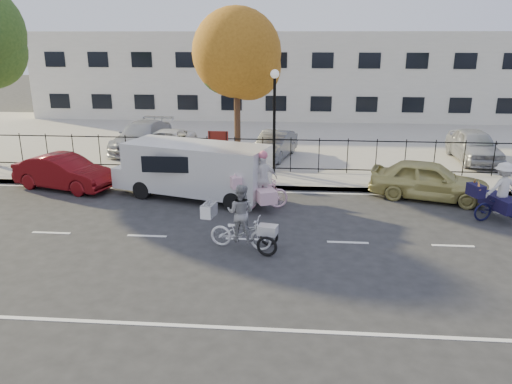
# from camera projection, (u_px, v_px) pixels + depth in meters

# --- Properties ---
(ground) EXTENTS (120.00, 120.00, 0.00)m
(ground) POSITION_uv_depth(u_px,v_px,m) (246.00, 239.00, 14.81)
(ground) COLOR #333334
(road_markings) EXTENTS (60.00, 9.52, 0.01)m
(road_markings) POSITION_uv_depth(u_px,v_px,m) (246.00, 239.00, 14.81)
(road_markings) COLOR silver
(road_markings) RESTS_ON ground
(curb) EXTENTS (60.00, 0.10, 0.15)m
(curb) POSITION_uv_depth(u_px,v_px,m) (259.00, 187.00, 19.58)
(curb) COLOR #A8A399
(curb) RESTS_ON ground
(sidewalk) EXTENTS (60.00, 2.20, 0.15)m
(sidewalk) POSITION_uv_depth(u_px,v_px,m) (261.00, 180.00, 20.58)
(sidewalk) COLOR #A8A399
(sidewalk) RESTS_ON ground
(parking_lot) EXTENTS (60.00, 15.60, 0.15)m
(parking_lot) POSITION_uv_depth(u_px,v_px,m) (272.00, 137.00, 29.04)
(parking_lot) COLOR #A8A399
(parking_lot) RESTS_ON ground
(iron_fence) EXTENTS (58.00, 0.06, 1.50)m
(iron_fence) POSITION_uv_depth(u_px,v_px,m) (263.00, 154.00, 21.38)
(iron_fence) COLOR black
(iron_fence) RESTS_ON sidewalk
(building) EXTENTS (34.00, 10.00, 6.00)m
(building) POSITION_uv_depth(u_px,v_px,m) (279.00, 73.00, 37.65)
(building) COLOR silver
(building) RESTS_ON ground
(lamppost) EXTENTS (0.36, 0.36, 4.33)m
(lamppost) POSITION_uv_depth(u_px,v_px,m) (274.00, 104.00, 20.29)
(lamppost) COLOR black
(lamppost) RESTS_ON sidewalk
(street_sign) EXTENTS (0.85, 0.06, 1.80)m
(street_sign) POSITION_uv_depth(u_px,v_px,m) (218.00, 144.00, 20.98)
(street_sign) COLOR black
(street_sign) RESTS_ON sidewalk
(zebra_trike) EXTENTS (2.20, 1.11, 1.88)m
(zebra_trike) POSITION_uv_depth(u_px,v_px,m) (241.00, 224.00, 14.01)
(zebra_trike) COLOR white
(zebra_trike) RESTS_ON ground
(unicorn_bike) EXTENTS (2.11, 1.53, 2.09)m
(unicorn_bike) POSITION_uv_depth(u_px,v_px,m) (262.00, 188.00, 17.10)
(unicorn_bike) COLOR #FFC2D2
(unicorn_bike) RESTS_ON ground
(bull_bike) EXTENTS (2.14, 1.51, 1.93)m
(bull_bike) POSITION_uv_depth(u_px,v_px,m) (500.00, 197.00, 16.16)
(bull_bike) COLOR #101035
(bull_bike) RESTS_ON ground
(white_van) EXTENTS (6.13, 3.36, 2.03)m
(white_van) POSITION_uv_depth(u_px,v_px,m) (194.00, 168.00, 18.26)
(white_van) COLOR silver
(white_van) RESTS_ON ground
(red_sedan) EXTENTS (4.30, 2.55, 1.34)m
(red_sedan) POSITION_uv_depth(u_px,v_px,m) (64.00, 172.00, 19.47)
(red_sedan) COLOR #600A0F
(red_sedan) RESTS_ON ground
(gold_sedan) EXTENTS (4.51, 2.85, 1.43)m
(gold_sedan) POSITION_uv_depth(u_px,v_px,m) (429.00, 180.00, 18.27)
(gold_sedan) COLOR tan
(gold_sedan) RESTS_ON ground
(pedestrian) EXTENTS (0.57, 0.38, 1.56)m
(pedestrian) POSITION_uv_depth(u_px,v_px,m) (142.00, 159.00, 20.44)
(pedestrian) COLOR black
(pedestrian) RESTS_ON sidewalk
(lot_car_a) EXTENTS (2.54, 5.11, 1.43)m
(lot_car_a) POSITION_uv_depth(u_px,v_px,m) (142.00, 136.00, 25.32)
(lot_car_a) COLOR #AAADB2
(lot_car_a) RESTS_ON parking_lot
(lot_car_b) EXTENTS (2.34, 4.53, 1.22)m
(lot_car_b) POSITION_uv_depth(u_px,v_px,m) (167.00, 144.00, 24.14)
(lot_car_b) COLOR white
(lot_car_b) RESTS_ON parking_lot
(lot_car_c) EXTENTS (2.23, 3.99, 1.25)m
(lot_car_c) POSITION_uv_depth(u_px,v_px,m) (274.00, 145.00, 23.76)
(lot_car_c) COLOR #54575C
(lot_car_c) RESTS_ON parking_lot
(lot_car_d) EXTENTS (1.76, 4.31, 1.46)m
(lot_car_d) POSITION_uv_depth(u_px,v_px,m) (474.00, 145.00, 23.16)
(lot_car_d) COLOR #A6A7AD
(lot_car_d) RESTS_ON parking_lot
(tree_mid) EXTENTS (3.81, 3.81, 6.98)m
(tree_mid) POSITION_uv_depth(u_px,v_px,m) (240.00, 57.00, 21.26)
(tree_mid) COLOR #442D1D
(tree_mid) RESTS_ON ground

